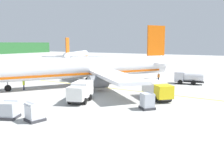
{
  "coord_description": "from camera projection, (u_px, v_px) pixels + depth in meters",
  "views": [
    {
      "loc": [
        -48.44,
        -7.17,
        8.13
      ],
      "look_at": [
        -13.05,
        14.35,
        2.67
      ],
      "focal_mm": 38.36,
      "sensor_mm": 36.0,
      "label": 1
    }
  ],
  "objects": [
    {
      "name": "service_truck_baggage",
      "position": [
        157.0,
        89.0,
        34.92
      ],
      "size": [
        5.93,
        6.05,
        2.51
      ],
      "color": "yellow",
      "rests_on": "ground"
    },
    {
      "name": "cargo_container_near",
      "position": [
        9.0,
        110.0,
        25.93
      ],
      "size": [
        2.38,
        2.38,
        1.92
      ],
      "color": "#333338",
      "rests_on": "ground"
    },
    {
      "name": "service_truck_catering",
      "position": [
        81.0,
        91.0,
        33.34
      ],
      "size": [
        5.76,
        3.89,
        2.69
      ],
      "color": "white",
      "rests_on": "ground"
    },
    {
      "name": "cargo_container_far",
      "position": [
        35.0,
        112.0,
        25.04
      ],
      "size": [
        2.08,
        2.08,
        2.09
      ],
      "color": "#333338",
      "rests_on": "ground"
    },
    {
      "name": "apron_guide_line",
      "position": [
        107.0,
        88.0,
        43.79
      ],
      "size": [
        0.3,
        60.0,
        0.01
      ],
      "primitive_type": "cube",
      "color": "yellow",
      "rests_on": "ground"
    },
    {
      "name": "airliner_mid_apron",
      "position": [
        77.0,
        55.0,
        102.57
      ],
      "size": [
        33.26,
        28.04,
        10.11
      ],
      "color": "silver",
      "rests_on": "ground"
    },
    {
      "name": "crew_loader_right",
      "position": [
        159.0,
        77.0,
        50.96
      ],
      "size": [
        0.58,
        0.4,
        1.74
      ],
      "color": "#191E33",
      "rests_on": "ground"
    },
    {
      "name": "service_truck_fuel",
      "position": [
        188.0,
        77.0,
        47.65
      ],
      "size": [
        2.98,
        5.8,
        2.4
      ],
      "color": "silver",
      "rests_on": "ground"
    },
    {
      "name": "cargo_container_mid",
      "position": [
        147.0,
        101.0,
        29.55
      ],
      "size": [
        2.27,
        2.27,
        2.11
      ],
      "color": "#333338",
      "rests_on": "ground"
    },
    {
      "name": "airliner_foreground",
      "position": [
        87.0,
        68.0,
        46.12
      ],
      "size": [
        36.62,
        31.18,
        11.9
      ],
      "color": "white",
      "rests_on": "ground"
    },
    {
      "name": "ground",
      "position": [
        38.0,
        71.0,
        70.53
      ],
      "size": [
        240.0,
        320.0,
        0.2
      ],
      "primitive_type": "cube",
      "color": "#A8A8A3"
    },
    {
      "name": "crew_marshaller",
      "position": [
        24.0,
        84.0,
        41.59
      ],
      "size": [
        0.56,
        0.42,
        1.78
      ],
      "color": "#191E33",
      "rests_on": "ground"
    }
  ]
}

